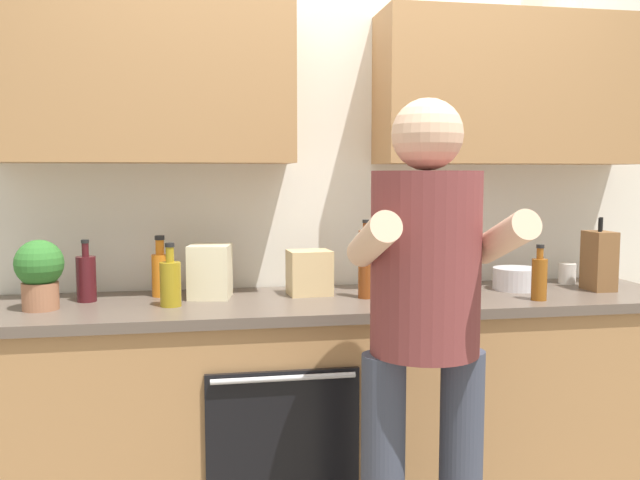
# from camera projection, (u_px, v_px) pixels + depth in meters

# --- Properties ---
(back_wall_unit) EXTENTS (4.00, 0.38, 2.50)m
(back_wall_unit) POSITION_uv_depth(u_px,v_px,m) (331.00, 152.00, 2.95)
(back_wall_unit) COLOR silver
(back_wall_unit) RESTS_ON ground
(counter) EXTENTS (2.84, 0.67, 0.90)m
(counter) POSITION_uv_depth(u_px,v_px,m) (344.00, 404.00, 2.79)
(counter) COLOR #A37547
(counter) RESTS_ON ground
(person_standing) EXTENTS (0.49, 0.45, 1.63)m
(person_standing) POSITION_uv_depth(u_px,v_px,m) (425.00, 316.00, 2.09)
(person_standing) COLOR #383D4C
(person_standing) RESTS_ON ground
(bottle_wine) EXTENTS (0.08, 0.08, 0.25)m
(bottle_wine) POSITION_uv_depth(u_px,v_px,m) (86.00, 278.00, 2.66)
(bottle_wine) COLOR #471419
(bottle_wine) RESTS_ON counter
(bottle_syrup) EXTENTS (0.06, 0.06, 0.22)m
(bottle_syrup) POSITION_uv_depth(u_px,v_px,m) (539.00, 278.00, 2.69)
(bottle_syrup) COLOR #8C4C14
(bottle_syrup) RESTS_ON counter
(bottle_hotsauce) EXTENTS (0.05, 0.05, 0.32)m
(bottle_hotsauce) POSITION_uv_depth(u_px,v_px,m) (439.00, 264.00, 2.80)
(bottle_hotsauce) COLOR red
(bottle_hotsauce) RESTS_ON counter
(bottle_vinegar) EXTENTS (0.06, 0.06, 0.32)m
(bottle_vinegar) POSITION_uv_depth(u_px,v_px,m) (366.00, 263.00, 2.73)
(bottle_vinegar) COLOR brown
(bottle_vinegar) RESTS_ON counter
(bottle_oil) EXTENTS (0.08, 0.08, 0.24)m
(bottle_oil) POSITION_uv_depth(u_px,v_px,m) (170.00, 282.00, 2.56)
(bottle_oil) COLOR olive
(bottle_oil) RESTS_ON counter
(bottle_juice) EXTENTS (0.07, 0.07, 0.25)m
(bottle_juice) POSITION_uv_depth(u_px,v_px,m) (160.00, 272.00, 2.77)
(bottle_juice) COLOR orange
(bottle_juice) RESTS_ON counter
(cup_coffee) EXTENTS (0.08, 0.08, 0.09)m
(cup_coffee) POSITION_uv_depth(u_px,v_px,m) (567.00, 274.00, 3.10)
(cup_coffee) COLOR white
(cup_coffee) RESTS_ON counter
(mixing_bowl) EXTENTS (0.20, 0.20, 0.10)m
(mixing_bowl) POSITION_uv_depth(u_px,v_px,m) (516.00, 279.00, 2.95)
(mixing_bowl) COLOR silver
(mixing_bowl) RESTS_ON counter
(knife_block) EXTENTS (0.10, 0.14, 0.32)m
(knife_block) POSITION_uv_depth(u_px,v_px,m) (599.00, 261.00, 2.92)
(knife_block) COLOR brown
(knife_block) RESTS_ON counter
(potted_herb) EXTENTS (0.18, 0.18, 0.26)m
(potted_herb) POSITION_uv_depth(u_px,v_px,m) (39.00, 271.00, 2.49)
(potted_herb) COLOR #9E6647
(potted_herb) RESTS_ON counter
(grocery_bag_bread) EXTENTS (0.19, 0.16, 0.19)m
(grocery_bag_bread) POSITION_uv_depth(u_px,v_px,m) (309.00, 273.00, 2.82)
(grocery_bag_bread) COLOR tan
(grocery_bag_bread) RESTS_ON counter
(grocery_bag_rice) EXTENTS (0.19, 0.19, 0.22)m
(grocery_bag_rice) POSITION_uv_depth(u_px,v_px,m) (210.00, 271.00, 2.74)
(grocery_bag_rice) COLOR beige
(grocery_bag_rice) RESTS_ON counter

